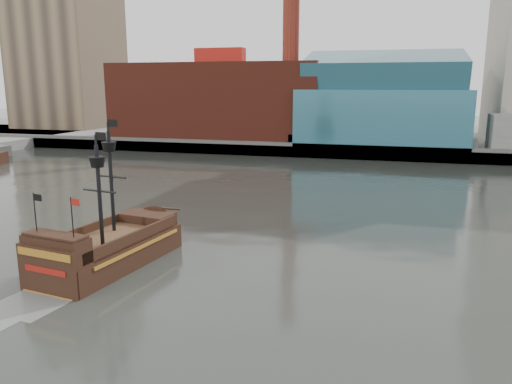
% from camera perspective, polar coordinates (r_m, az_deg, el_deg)
% --- Properties ---
extents(ground, '(400.00, 400.00, 0.00)m').
position_cam_1_polar(ground, '(31.40, -9.61, -12.28)').
color(ground, '#272A25').
rests_on(ground, ground).
extents(promenade_far, '(220.00, 60.00, 2.00)m').
position_cam_1_polar(promenade_far, '(119.03, 9.40, 6.31)').
color(promenade_far, slate).
rests_on(promenade_far, ground).
extents(seawall, '(220.00, 1.00, 2.60)m').
position_cam_1_polar(seawall, '(89.91, 7.36, 4.69)').
color(seawall, '#4C4C49').
rests_on(seawall, ground).
extents(skyline, '(149.00, 45.00, 62.00)m').
position_cam_1_polar(skyline, '(111.19, 12.20, 17.96)').
color(skyline, '#7A6649').
rests_on(skyline, promenade_far).
extents(pirate_ship, '(6.62, 15.49, 11.23)m').
position_cam_1_polar(pirate_ship, '(37.92, -16.54, -6.62)').
color(pirate_ship, black).
rests_on(pirate_ship, ground).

